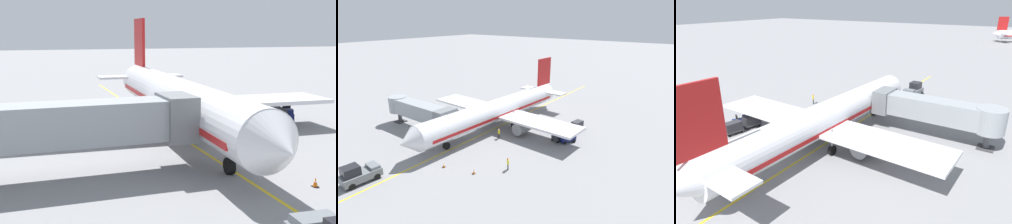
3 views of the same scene
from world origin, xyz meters
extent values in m
plane|color=gray|center=(0.00, 0.00, 0.00)|extent=(400.00, 400.00, 0.00)
cube|color=gold|center=(0.00, 0.00, 0.00)|extent=(0.24, 80.00, 0.01)
cylinder|color=silver|center=(0.03, 0.09, 3.29)|extent=(5.12, 32.13, 3.70)
cube|color=red|center=(0.03, 0.09, 2.82)|extent=(5.04, 29.58, 0.44)
cone|color=silver|center=(0.80, 17.27, 3.29)|extent=(3.73, 2.56, 3.63)
cone|color=silver|center=(-0.74, -17.30, 3.58)|extent=(3.27, 2.94, 3.14)
cube|color=black|center=(0.72, 15.47, 3.93)|extent=(2.82, 1.22, 0.60)
cube|color=silver|center=(-0.01, -0.91, 2.64)|extent=(30.20, 6.53, 0.36)
cylinder|color=gray|center=(-5.47, 0.13, 1.39)|extent=(2.14, 3.29, 2.00)
cylinder|color=gray|center=(5.52, -0.36, 1.39)|extent=(2.14, 3.29, 2.00)
cube|color=red|center=(-0.63, -14.90, 7.88)|extent=(0.52, 4.41, 5.50)
cube|color=silver|center=(-0.62, -14.70, 3.84)|extent=(10.11, 3.04, 0.24)
cylinder|color=black|center=(0.53, 11.28, 0.55)|extent=(0.50, 1.12, 1.10)
cylinder|color=gray|center=(0.53, 11.28, 2.10)|extent=(0.24, 0.24, 2.00)
cylinder|color=black|center=(-2.35, -1.81, 0.55)|extent=(0.50, 1.12, 1.10)
cylinder|color=gray|center=(-2.35, -1.81, 2.10)|extent=(0.24, 0.24, 2.00)
cylinder|color=black|center=(2.24, -2.01, 0.55)|extent=(0.50, 1.12, 1.10)
cylinder|color=gray|center=(2.24, -2.01, 2.10)|extent=(0.24, 0.24, 2.00)
cube|color=#93999E|center=(9.35, 8.79, 3.49)|extent=(13.76, 2.80, 2.60)
cube|color=slate|center=(3.27, 8.79, 3.49)|extent=(2.00, 3.50, 2.99)
cube|color=slate|center=(1.91, 21.71, 1.48)|extent=(1.94, 1.23, 0.36)
cube|color=navy|center=(-12.65, -1.91, 0.63)|extent=(2.23, 2.77, 0.70)
cube|color=navy|center=(-12.33, -1.30, 1.20)|extent=(1.39, 1.41, 0.44)
cube|color=black|center=(-12.98, -2.52, 1.30)|extent=(0.82, 0.53, 0.64)
cylinder|color=black|center=(-12.60, -1.80, 1.28)|extent=(0.19, 0.27, 0.54)
cylinder|color=black|center=(-12.72, -0.88, 0.28)|extent=(0.44, 0.59, 0.56)
cylinder|color=black|center=(-11.77, -1.39, 0.28)|extent=(0.44, 0.59, 0.56)
cylinder|color=black|center=(-13.54, -2.43, 0.28)|extent=(0.44, 0.59, 0.56)
cylinder|color=black|center=(-12.59, -2.94, 0.28)|extent=(0.44, 0.59, 0.56)
cube|color=#4C4C51|center=(-11.26, -1.56, 0.42)|extent=(1.66, 2.39, 0.12)
cube|color=#2D2D33|center=(-11.26, -1.56, 1.03)|extent=(1.58, 2.27, 1.10)
cylinder|color=#4C4C51|center=(-11.01, -0.13, 0.41)|extent=(0.19, 0.70, 0.07)
cylinder|color=black|center=(-11.66, -0.65, 0.18)|extent=(0.18, 0.38, 0.36)
cylinder|color=black|center=(-10.57, -0.84, 0.18)|extent=(0.18, 0.38, 0.36)
cylinder|color=black|center=(-11.95, -2.27, 0.18)|extent=(0.18, 0.38, 0.36)
cylinder|color=black|center=(-10.86, -2.47, 0.18)|extent=(0.18, 0.38, 0.36)
cube|color=#4C4C51|center=(-11.50, -4.33, 0.42)|extent=(1.66, 2.39, 0.12)
cube|color=#2D2D33|center=(-11.50, -4.33, 1.03)|extent=(1.58, 2.27, 1.10)
cylinder|color=#4C4C51|center=(-11.25, -2.90, 0.41)|extent=(0.19, 0.70, 0.07)
cylinder|color=black|center=(-11.90, -3.42, 0.18)|extent=(0.18, 0.38, 0.36)
cylinder|color=black|center=(-10.81, -3.61, 0.18)|extent=(0.18, 0.38, 0.36)
cylinder|color=black|center=(-12.19, -5.04, 0.18)|extent=(0.18, 0.38, 0.36)
cylinder|color=black|center=(-11.10, -5.24, 0.18)|extent=(0.18, 0.38, 0.36)
cube|color=#4C4C51|center=(-11.75, -7.56, 0.42)|extent=(1.66, 2.39, 0.12)
cube|color=#2D2D33|center=(-11.75, -7.56, 1.03)|extent=(1.58, 2.27, 1.10)
cylinder|color=#4C4C51|center=(-11.49, -6.13, 0.41)|extent=(0.19, 0.70, 0.07)
cylinder|color=black|center=(-12.15, -6.65, 0.18)|extent=(0.18, 0.38, 0.36)
cylinder|color=black|center=(-11.06, -6.85, 0.18)|extent=(0.18, 0.38, 0.36)
cylinder|color=black|center=(-12.43, -8.28, 0.18)|extent=(0.18, 0.38, 0.36)
cylinder|color=black|center=(-11.35, -8.47, 0.18)|extent=(0.18, 0.38, 0.36)
cylinder|color=#232328|center=(-3.32, 3.58, 0.42)|extent=(0.15, 0.15, 0.85)
cylinder|color=#232328|center=(-3.15, 3.48, 0.42)|extent=(0.15, 0.15, 0.85)
cube|color=yellow|center=(-3.24, 3.53, 1.15)|extent=(0.45, 0.40, 0.60)
cylinder|color=yellow|center=(-3.45, 3.66, 1.10)|extent=(0.24, 0.19, 0.57)
cylinder|color=yellow|center=(-3.02, 3.40, 1.10)|extent=(0.24, 0.19, 0.57)
sphere|color=beige|center=(-3.24, 3.53, 1.58)|extent=(0.22, 0.22, 0.22)
cube|color=red|center=(-3.24, 3.53, 1.60)|extent=(0.27, 0.21, 0.10)
cube|color=black|center=(-3.23, 15.06, 0.02)|extent=(0.36, 0.36, 0.04)
cone|color=orange|center=(-3.23, 15.06, 0.32)|extent=(0.30, 0.30, 0.55)
cylinder|color=white|center=(-3.23, 15.06, 0.34)|extent=(0.21, 0.21, 0.06)
camera|label=1|loc=(13.01, 35.51, 9.05)|focal=46.50mm
camera|label=2|loc=(-29.25, 35.77, 18.66)|focal=29.85mm
camera|label=3|loc=(19.05, -25.64, 15.92)|focal=31.66mm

